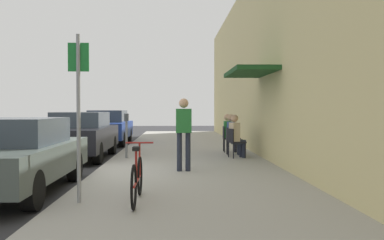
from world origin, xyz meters
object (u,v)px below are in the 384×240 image
object	(u,v)px
seated_patron_0	(236,134)
cafe_chair_1	(231,139)
street_sign	(79,105)
cafe_chair_0	(234,141)
parked_car_1	(80,135)
parked_car_0	(14,155)
pedestrian_standing	(184,128)
cafe_chair_2	(227,137)
parked_car_2	(108,127)
seated_patron_2	(229,131)
bicycle_0	(137,179)
parking_meter	(126,132)
seated_patron_1	(233,133)

from	to	relation	value
seated_patron_0	cafe_chair_1	world-z (taller)	seated_patron_0
street_sign	cafe_chair_0	distance (m)	6.83
parked_car_1	cafe_chair_0	world-z (taller)	parked_car_1
parked_car_0	pedestrian_standing	size ratio (longest dim) A/B	2.59
cafe_chair_0	cafe_chair_2	bearing A→B (deg)	90.09
cafe_chair_0	cafe_chair_1	distance (m)	0.78
street_sign	parked_car_2	bearing A→B (deg)	96.97
cafe_chair_0	seated_patron_2	world-z (taller)	seated_patron_2
pedestrian_standing	parked_car_2	bearing A→B (deg)	109.49
seated_patron_0	seated_patron_2	distance (m)	1.68
parked_car_2	seated_patron_0	size ratio (longest dim) A/B	3.41
street_sign	cafe_chair_0	size ratio (longest dim) A/B	2.99
bicycle_0	pedestrian_standing	distance (m)	3.41
parked_car_1	seated_patron_2	size ratio (longest dim) A/B	3.41
bicycle_0	cafe_chair_1	xyz separation A→B (m)	(2.36, 6.69, 0.14)
street_sign	cafe_chair_2	distance (m)	8.34
cafe_chair_2	pedestrian_standing	bearing A→B (deg)	-109.81
street_sign	bicycle_0	world-z (taller)	street_sign
parking_meter	seated_patron_2	size ratio (longest dim) A/B	1.02
cafe_chair_1	pedestrian_standing	xyz separation A→B (m)	(-1.57, -3.44, 0.50)
parking_meter	seated_patron_0	xyz separation A→B (m)	(3.27, -0.03, -0.07)
parked_car_1	parked_car_2	distance (m)	5.42
parked_car_0	parking_meter	size ratio (longest dim) A/B	3.33
parked_car_2	pedestrian_standing	xyz separation A→B (m)	(3.19, -9.01, 0.34)
seated_patron_1	seated_patron_0	bearing A→B (deg)	-89.95
seated_patron_0	cafe_chair_2	xyz separation A→B (m)	(-0.06, 1.68, -0.19)
parked_car_1	pedestrian_standing	distance (m)	4.82
parked_car_0	street_sign	world-z (taller)	street_sign
parked_car_2	cafe_chair_1	distance (m)	7.33
seated_patron_1	cafe_chair_2	distance (m)	0.94
bicycle_0	cafe_chair_2	world-z (taller)	bicycle_0
parked_car_1	parked_car_2	bearing A→B (deg)	90.00
street_sign	seated_patron_2	size ratio (longest dim) A/B	2.02
seated_patron_0	cafe_chair_2	size ratio (longest dim) A/B	1.48
cafe_chair_0	pedestrian_standing	bearing A→B (deg)	-120.60
parked_car_2	bicycle_0	distance (m)	12.50
parked_car_1	cafe_chair_1	size ratio (longest dim) A/B	5.06
seated_patron_0	seated_patron_2	bearing A→B (deg)	90.02
parked_car_2	cafe_chair_1	xyz separation A→B (m)	(4.76, -5.58, -0.15)
parked_car_2	parking_meter	world-z (taller)	parked_car_2
parking_meter	cafe_chair_0	size ratio (longest dim) A/B	1.52
street_sign	cafe_chair_2	xyz separation A→B (m)	(3.26, 7.61, -1.02)
parked_car_0	pedestrian_standing	xyz separation A→B (m)	(3.19, 1.88, 0.40)
parking_meter	cafe_chair_0	world-z (taller)	parking_meter
pedestrian_standing	street_sign	bearing A→B (deg)	-117.40
seated_patron_0	seated_patron_2	world-z (taller)	same
seated_patron_2	pedestrian_standing	world-z (taller)	pedestrian_standing
seated_patron_1	cafe_chair_2	xyz separation A→B (m)	(-0.06, 0.92, -0.19)
cafe_chair_2	parking_meter	bearing A→B (deg)	-152.72
bicycle_0	pedestrian_standing	world-z (taller)	pedestrian_standing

